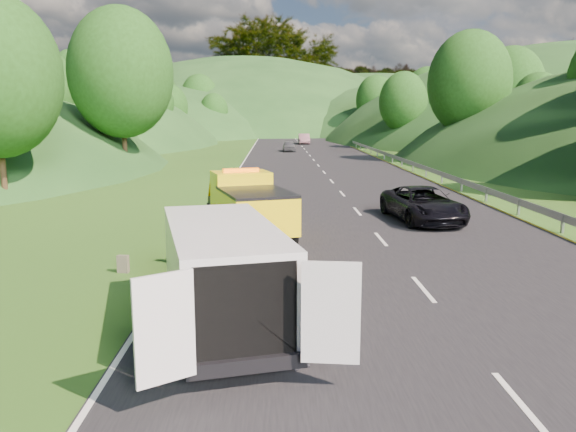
{
  "coord_description": "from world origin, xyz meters",
  "views": [
    {
      "loc": [
        -0.92,
        -16.16,
        4.6
      ],
      "look_at": [
        -0.49,
        1.85,
        1.3
      ],
      "focal_mm": 35.0,
      "sensor_mm": 36.0,
      "label": 1
    }
  ],
  "objects_px": {
    "woman": "(197,267)",
    "suitcase": "(123,264)",
    "spare_tire": "(280,341)",
    "tow_truck": "(248,205)",
    "white_van": "(222,270)",
    "child": "(243,271)",
    "worker": "(300,368)",
    "passing_suv": "(422,221)"
  },
  "relations": [
    {
      "from": "woman",
      "to": "suitcase",
      "type": "height_order",
      "value": "woman"
    },
    {
      "from": "white_van",
      "to": "passing_suv",
      "type": "distance_m",
      "value": 14.34
    },
    {
      "from": "suitcase",
      "to": "woman",
      "type": "bearing_deg",
      "value": 13.57
    },
    {
      "from": "woman",
      "to": "spare_tire",
      "type": "relative_size",
      "value": 2.71
    },
    {
      "from": "suitcase",
      "to": "passing_suv",
      "type": "relative_size",
      "value": 0.1
    },
    {
      "from": "child",
      "to": "worker",
      "type": "distance_m",
      "value": 6.6
    },
    {
      "from": "woman",
      "to": "worker",
      "type": "xyz_separation_m",
      "value": [
        2.82,
        -6.91,
        0.0
      ]
    },
    {
      "from": "worker",
      "to": "suitcase",
      "type": "distance_m",
      "value": 8.07
    },
    {
      "from": "woman",
      "to": "tow_truck",
      "type": "bearing_deg",
      "value": -46.05
    },
    {
      "from": "suitcase",
      "to": "passing_suv",
      "type": "distance_m",
      "value": 13.3
    },
    {
      "from": "tow_truck",
      "to": "spare_tire",
      "type": "xyz_separation_m",
      "value": [
        1.1,
        -9.77,
        -1.23
      ]
    },
    {
      "from": "tow_truck",
      "to": "woman",
      "type": "distance_m",
      "value": 4.51
    },
    {
      "from": "suitcase",
      "to": "spare_tire",
      "type": "height_order",
      "value": "suitcase"
    },
    {
      "from": "child",
      "to": "worker",
      "type": "relative_size",
      "value": 0.62
    },
    {
      "from": "worker",
      "to": "passing_suv",
      "type": "distance_m",
      "value": 15.3
    },
    {
      "from": "woman",
      "to": "spare_tire",
      "type": "height_order",
      "value": "woman"
    },
    {
      "from": "tow_truck",
      "to": "suitcase",
      "type": "xyz_separation_m",
      "value": [
        -3.46,
        -4.61,
        -0.97
      ]
    },
    {
      "from": "white_van",
      "to": "spare_tire",
      "type": "relative_size",
      "value": 11.39
    },
    {
      "from": "child",
      "to": "suitcase",
      "type": "distance_m",
      "value": 3.53
    },
    {
      "from": "white_van",
      "to": "suitcase",
      "type": "height_order",
      "value": "white_van"
    },
    {
      "from": "worker",
      "to": "suitcase",
      "type": "height_order",
      "value": "worker"
    },
    {
      "from": "tow_truck",
      "to": "spare_tire",
      "type": "relative_size",
      "value": 10.09
    },
    {
      "from": "child",
      "to": "worker",
      "type": "bearing_deg",
      "value": -33.1
    },
    {
      "from": "child",
      "to": "woman",
      "type": "bearing_deg",
      "value": -152.88
    },
    {
      "from": "white_van",
      "to": "tow_truck",
      "type": "bearing_deg",
      "value": 75.71
    },
    {
      "from": "suitcase",
      "to": "spare_tire",
      "type": "bearing_deg",
      "value": -48.52
    },
    {
      "from": "tow_truck",
      "to": "woman",
      "type": "height_order",
      "value": "tow_truck"
    },
    {
      "from": "child",
      "to": "suitcase",
      "type": "xyz_separation_m",
      "value": [
        -3.52,
        -0.05,
        0.26
      ]
    },
    {
      "from": "tow_truck",
      "to": "passing_suv",
      "type": "xyz_separation_m",
      "value": [
        7.39,
        3.08,
        -1.23
      ]
    },
    {
      "from": "white_van",
      "to": "spare_tire",
      "type": "distance_m",
      "value": 1.94
    },
    {
      "from": "tow_truck",
      "to": "suitcase",
      "type": "distance_m",
      "value": 5.85
    },
    {
      "from": "worker",
      "to": "white_van",
      "type": "bearing_deg",
      "value": 98.55
    },
    {
      "from": "tow_truck",
      "to": "suitcase",
      "type": "height_order",
      "value": "tow_truck"
    },
    {
      "from": "tow_truck",
      "to": "child",
      "type": "xyz_separation_m",
      "value": [
        0.06,
        -4.57,
        -1.23
      ]
    },
    {
      "from": "suitcase",
      "to": "passing_suv",
      "type": "xyz_separation_m",
      "value": [
        10.85,
        7.69,
        -0.26
      ]
    },
    {
      "from": "white_van",
      "to": "child",
      "type": "bearing_deg",
      "value": 74.05
    },
    {
      "from": "child",
      "to": "worker",
      "type": "xyz_separation_m",
      "value": [
        1.38,
        -6.45,
        0.0
      ]
    },
    {
      "from": "white_van",
      "to": "child",
      "type": "height_order",
      "value": "white_van"
    },
    {
      "from": "white_van",
      "to": "suitcase",
      "type": "distance_m",
      "value": 5.65
    },
    {
      "from": "child",
      "to": "suitcase",
      "type": "bearing_deg",
      "value": -134.48
    },
    {
      "from": "white_van",
      "to": "suitcase",
      "type": "relative_size",
      "value": 13.5
    },
    {
      "from": "spare_tire",
      "to": "suitcase",
      "type": "bearing_deg",
      "value": 131.48
    }
  ]
}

